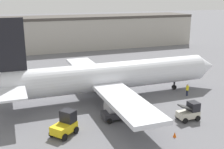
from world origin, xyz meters
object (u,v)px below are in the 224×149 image
Objects in this scene: belt_loader_truck at (189,112)px; safety_cone_near at (175,135)px; pushback_tug at (65,124)px; airplane at (106,77)px; baggage_tug at (119,111)px; ground_crew_worker at (187,90)px.

belt_loader_truck reaches higher than safety_cone_near.
pushback_tug is at bearing 173.03° from belt_loader_truck.
baggage_tug is at bearing -96.68° from airplane.
ground_crew_worker is 8.40m from belt_loader_truck.
belt_loader_truck is (6.80, -10.20, -2.17)m from airplane.
belt_loader_truck is 0.78× the size of pushback_tug.
belt_loader_truck is at bearing 163.78° from ground_crew_worker.
baggage_tug is at bearing 156.97° from belt_loader_truck.
baggage_tug is 8.29m from belt_loader_truck.
ground_crew_worker is 0.54× the size of pushback_tug.
pushback_tug is 5.90× the size of safety_cone_near.
airplane is 10.65× the size of baggage_tug.
airplane is at bearing 102.05° from safety_cone_near.
ground_crew_worker is 0.52× the size of baggage_tug.
baggage_tug is at bearing -24.96° from pushback_tug.
baggage_tug is at bearing 120.62° from safety_cone_near.
airplane reaches higher than pushback_tug.
pushback_tug is (-7.55, -8.59, -2.03)m from airplane.
airplane is 11.62m from pushback_tug.
airplane is 11.12× the size of pushback_tug.
ground_crew_worker is at bearing -15.37° from airplane.
belt_loader_truck reaches higher than ground_crew_worker.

